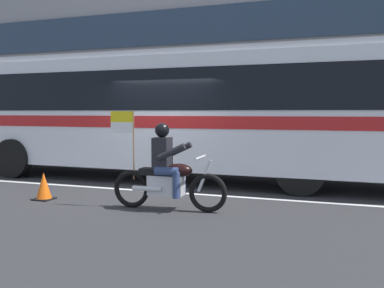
% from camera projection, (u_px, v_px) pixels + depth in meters
% --- Properties ---
extents(ground_plane, '(60.00, 60.00, 0.00)m').
position_uv_depth(ground_plane, '(163.00, 187.00, 10.34)').
color(ground_plane, '#2B2B2D').
extents(sidewalk_curb, '(28.00, 3.80, 0.15)m').
position_uv_depth(sidewalk_curb, '(222.00, 161.00, 15.12)').
color(sidewalk_curb, gray).
rests_on(sidewalk_curb, ground_plane).
extents(lane_center_stripe, '(26.60, 0.14, 0.01)m').
position_uv_depth(lane_center_stripe, '(152.00, 191.00, 9.77)').
color(lane_center_stripe, silver).
rests_on(lane_center_stripe, ground_plane).
extents(transit_bus, '(12.92, 2.79, 3.22)m').
position_uv_depth(transit_bus, '(167.00, 107.00, 11.45)').
color(transit_bus, silver).
rests_on(transit_bus, ground_plane).
extents(motorcycle_with_rider, '(2.19, 0.64, 1.78)m').
position_uv_depth(motorcycle_with_rider, '(167.00, 173.00, 7.89)').
color(motorcycle_with_rider, black).
rests_on(motorcycle_with_rider, ground_plane).
extents(fire_hydrant, '(0.22, 0.30, 0.75)m').
position_uv_depth(fire_hydrant, '(293.00, 154.00, 12.91)').
color(fire_hydrant, '#4C8C3F').
rests_on(fire_hydrant, sidewalk_curb).
extents(traffic_cone, '(0.36, 0.36, 0.55)m').
position_uv_depth(traffic_cone, '(44.00, 187.00, 8.83)').
color(traffic_cone, '#EA590F').
rests_on(traffic_cone, ground_plane).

